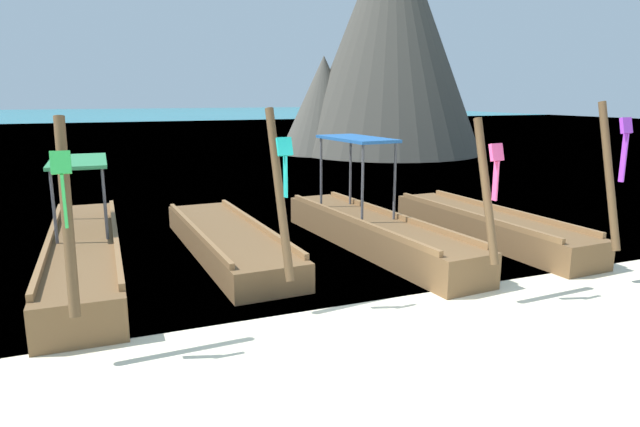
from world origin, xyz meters
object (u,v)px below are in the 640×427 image
object	(u,v)px
longtail_boat_green_ribbon	(84,251)
longtail_boat_turquoise_ribbon	(228,241)
longtail_boat_violet_ribbon	(488,226)
karst_rock	(385,40)
longtail_boat_pink_ribbon	(374,231)

from	to	relation	value
longtail_boat_green_ribbon	longtail_boat_turquoise_ribbon	world-z (taller)	longtail_boat_turquoise_ribbon
longtail_boat_green_ribbon	longtail_boat_violet_ribbon	xyz separation A→B (m)	(7.67, -0.88, -0.05)
longtail_boat_green_ribbon	karst_rock	xyz separation A→B (m)	(14.11, 15.59, 5.28)
karst_rock	longtail_boat_pink_ribbon	bearing A→B (deg)	-118.90
longtail_boat_pink_ribbon	longtail_boat_violet_ribbon	distance (m)	2.51
longtail_boat_turquoise_ribbon	longtail_boat_pink_ribbon	bearing A→B (deg)	-14.67
longtail_boat_green_ribbon	longtail_boat_pink_ribbon	size ratio (longest dim) A/B	1.11
longtail_boat_green_ribbon	longtail_boat_violet_ribbon	bearing A→B (deg)	-6.55
longtail_boat_turquoise_ribbon	karst_rock	world-z (taller)	karst_rock
longtail_boat_turquoise_ribbon	longtail_boat_violet_ribbon	xyz separation A→B (m)	(5.20, -1.00, 0.04)
longtail_boat_turquoise_ribbon	longtail_boat_violet_ribbon	distance (m)	5.29
longtail_boat_green_ribbon	longtail_boat_pink_ribbon	distance (m)	5.22
longtail_boat_turquoise_ribbon	longtail_boat_pink_ribbon	size ratio (longest dim) A/B	0.97
longtail_boat_violet_ribbon	karst_rock	size ratio (longest dim) A/B	0.47
longtail_boat_green_ribbon	longtail_boat_pink_ribbon	bearing A→B (deg)	-6.55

